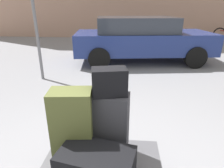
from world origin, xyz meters
TOP-DOWN VIEW (x-y plane):
  - suitcase_charcoal_front_left at (0.06, 0.19)m, footprint 0.38×0.25m
  - suitcase_olive_center at (-0.27, 0.08)m, footprint 0.39×0.27m
  - duffel_bag_black_front_right at (-0.02, -0.18)m, footprint 0.66×0.47m
  - duffel_bag_black_topmost_pile at (0.06, 0.19)m, footprint 0.33×0.24m
  - parked_car at (0.63, 5.13)m, footprint 4.49×2.35m
  - bollard_kerb_near at (2.01, 8.34)m, footprint 0.23×0.23m
  - bollard_kerb_mid at (3.34, 8.34)m, footprint 0.23×0.23m
  - no_parking_sign at (-1.93, 3.17)m, footprint 0.49×0.16m

SIDE VIEW (x-z plane):
  - bollard_kerb_near at x=2.01m, z-range 0.00..0.60m
  - bollard_kerb_mid at x=3.34m, z-range 0.00..0.60m
  - duffel_bag_black_front_right at x=-0.02m, z-range 0.34..0.65m
  - suitcase_charcoal_front_left at x=0.06m, z-range 0.34..0.99m
  - suitcase_olive_center at x=-0.27m, z-range 0.34..1.06m
  - parked_car at x=0.63m, z-range 0.05..1.47m
  - duffel_bag_black_topmost_pile at x=0.06m, z-range 0.99..1.23m
  - no_parking_sign at x=-1.93m, z-range 0.29..2.82m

